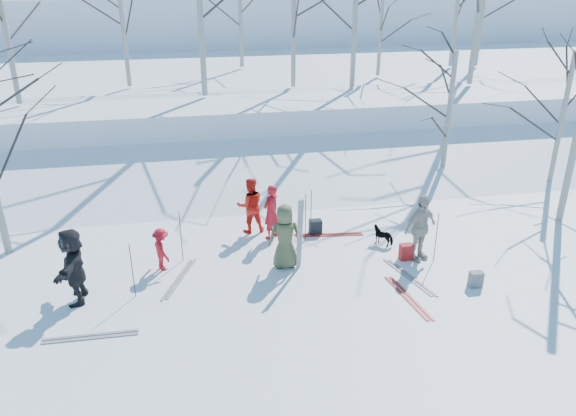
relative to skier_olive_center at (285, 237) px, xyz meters
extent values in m
plane|color=white|center=(0.19, -0.87, -0.83)|extent=(120.00, 120.00, 0.00)
cube|color=white|center=(0.19, 6.13, -0.68)|extent=(70.00, 9.49, 4.12)
cube|color=white|center=(0.19, 16.13, 0.17)|extent=(70.00, 18.00, 2.20)
cube|color=white|center=(0.19, 37.13, 1.17)|extent=(90.00, 30.00, 6.00)
imported|color=#495231|center=(0.00, 0.00, 0.00)|extent=(0.82, 0.54, 1.66)
imported|color=red|center=(-0.08, 1.65, -0.06)|extent=(0.67, 0.64, 1.54)
imported|color=red|center=(-0.59, 2.13, -0.04)|extent=(0.81, 0.65, 1.58)
imported|color=red|center=(-2.98, 0.42, -0.28)|extent=(0.64, 0.81, 1.09)
imported|color=beige|center=(3.40, -0.23, 0.05)|extent=(1.11, 0.80, 1.75)
imported|color=black|center=(-4.82, -0.65, 0.05)|extent=(0.57, 1.65, 1.76)
imported|color=black|center=(2.81, 0.71, -0.57)|extent=(0.64, 0.60, 0.51)
cube|color=silver|center=(0.29, -0.25, 0.12)|extent=(0.09, 0.16, 1.90)
cube|color=silver|center=(0.36, -0.18, 0.12)|extent=(0.10, 0.23, 1.89)
cylinder|color=black|center=(-2.50, 0.77, -0.16)|extent=(0.02, 0.02, 1.34)
cylinder|color=black|center=(0.81, 1.35, -0.16)|extent=(0.02, 0.02, 1.34)
cylinder|color=black|center=(1.01, 1.58, -0.16)|extent=(0.02, 0.02, 1.34)
cylinder|color=black|center=(-3.58, -0.75, -0.16)|extent=(0.02, 0.02, 1.34)
cylinder|color=black|center=(3.44, -0.15, -0.16)|extent=(0.02, 0.02, 1.34)
cylinder|color=black|center=(3.77, -0.41, -0.16)|extent=(0.02, 0.02, 1.34)
cube|color=#A81A19|center=(3.09, -0.21, -0.62)|extent=(0.32, 0.22, 0.42)
cube|color=slate|center=(4.21, -1.74, -0.64)|extent=(0.30, 0.20, 0.38)
cube|color=black|center=(1.16, 1.67, -0.63)|extent=(0.34, 0.24, 0.40)
camera|label=1|loc=(-2.16, -12.02, 6.18)|focal=35.00mm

